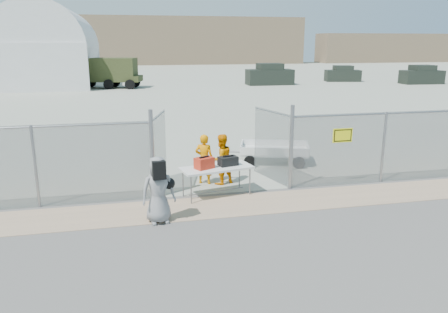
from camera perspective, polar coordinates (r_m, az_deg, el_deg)
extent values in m
plane|color=#545151|center=(10.82, 2.30, -8.29)|extent=(160.00, 160.00, 0.00)
cube|color=#9B9E8D|center=(51.86, -9.69, 9.84)|extent=(160.00, 80.00, 0.01)
cube|color=tan|center=(11.72, 1.06, -6.39)|extent=(44.00, 1.60, 0.01)
cube|color=red|center=(12.03, -2.60, -0.86)|extent=(0.59, 0.52, 0.31)
cube|color=black|center=(12.32, 0.52, -0.60)|extent=(0.59, 0.43, 0.26)
imported|color=orange|center=(13.28, -2.60, -0.37)|extent=(0.67, 0.58, 1.55)
imported|color=orange|center=(13.25, -0.37, -0.37)|extent=(0.92, 0.83, 1.56)
imported|color=gray|center=(10.53, -8.58, -4.35)|extent=(0.86, 0.62, 1.64)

